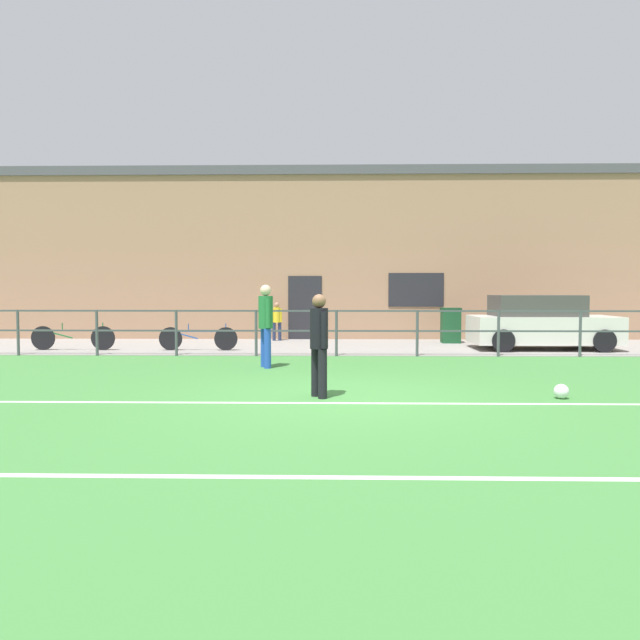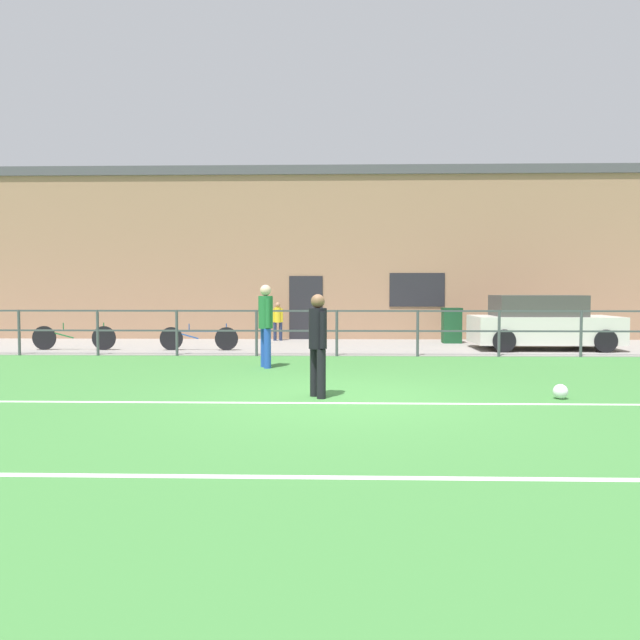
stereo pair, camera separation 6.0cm
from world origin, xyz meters
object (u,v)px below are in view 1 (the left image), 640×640
(player_goalkeeper, at_px, (319,339))
(player_striker, at_px, (266,321))
(spectator_child, at_px, (277,319))
(trash_bin_0, at_px, (451,325))
(soccer_ball_match, at_px, (561,391))
(bicycle_parked_1, at_px, (73,338))
(parked_car_red, at_px, (541,323))
(bicycle_parked_0, at_px, (198,338))

(player_goalkeeper, xyz_separation_m, player_striker, (-1.22, 3.59, 0.10))
(spectator_child, bearing_deg, trash_bin_0, 164.14)
(soccer_ball_match, height_order, bicycle_parked_1, bicycle_parked_1)
(soccer_ball_match, distance_m, trash_bin_0, 9.57)
(player_goalkeeper, height_order, parked_car_red, player_goalkeeper)
(soccer_ball_match, distance_m, bicycle_parked_0, 10.04)
(bicycle_parked_0, bearing_deg, spectator_child, 60.31)
(player_goalkeeper, distance_m, bicycle_parked_1, 9.83)
(player_goalkeeper, relative_size, trash_bin_0, 1.48)
(player_striker, bearing_deg, bicycle_parked_1, -143.04)
(bicycle_parked_1, distance_m, trash_bin_0, 10.94)
(bicycle_parked_0, bearing_deg, bicycle_parked_1, 180.00)
(spectator_child, height_order, bicycle_parked_0, spectator_child)
(bicycle_parked_0, height_order, trash_bin_0, trash_bin_0)
(bicycle_parked_1, xyz_separation_m, trash_bin_0, (10.65, 2.49, 0.20))
(parked_car_red, bearing_deg, trash_bin_0, 137.35)
(player_striker, xyz_separation_m, soccer_ball_match, (4.91, -3.62, -0.89))
(spectator_child, distance_m, bicycle_parked_0, 3.72)
(parked_car_red, bearing_deg, spectator_child, 160.50)
(player_striker, relative_size, bicycle_parked_0, 0.83)
(player_striker, xyz_separation_m, bicycle_parked_0, (-2.21, 3.45, -0.65))
(player_goalkeeper, relative_size, bicycle_parked_0, 0.75)
(player_striker, distance_m, bicycle_parked_1, 6.63)
(player_goalkeeper, height_order, soccer_ball_match, player_goalkeeper)
(player_goalkeeper, height_order, spectator_child, player_goalkeeper)
(soccer_ball_match, height_order, trash_bin_0, trash_bin_0)
(player_goalkeeper, bearing_deg, bicycle_parked_1, 15.77)
(spectator_child, relative_size, bicycle_parked_1, 0.54)
(parked_car_red, bearing_deg, soccer_ball_match, -106.24)
(spectator_child, distance_m, bicycle_parked_1, 6.15)
(spectator_child, relative_size, bicycle_parked_0, 0.58)
(spectator_child, bearing_deg, player_goalkeeper, 90.64)
(parked_car_red, relative_size, bicycle_parked_0, 1.81)
(parked_car_red, bearing_deg, player_striker, -150.67)
(trash_bin_0, bearing_deg, parked_car_red, -42.65)
(bicycle_parked_0, relative_size, trash_bin_0, 1.97)
(player_striker, relative_size, parked_car_red, 0.46)
(player_goalkeeper, relative_size, player_striker, 0.90)
(soccer_ball_match, relative_size, parked_car_red, 0.06)
(bicycle_parked_0, xyz_separation_m, trash_bin_0, (7.24, 2.49, 0.22))
(soccer_ball_match, bearing_deg, bicycle_parked_0, 135.19)
(player_striker, height_order, bicycle_parked_0, player_striker)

